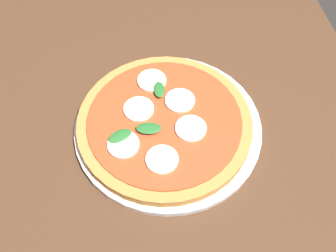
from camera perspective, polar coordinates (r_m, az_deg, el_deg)
The scene contains 3 objects.
dining_table at distance 0.84m, azimuth -0.88°, elevation -5.43°, with size 1.50×0.86×0.75m.
serving_tray at distance 0.76m, azimuth -0.00°, elevation -0.17°, with size 0.35×0.35×0.01m, color silver.
pizza at distance 0.75m, azimuth -0.54°, elevation 0.42°, with size 0.32×0.32×0.03m.
Camera 1 is at (-0.40, 0.05, 1.39)m, focal length 43.63 mm.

